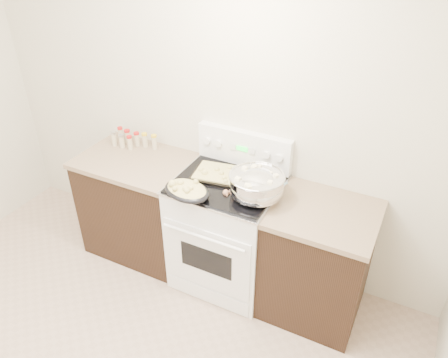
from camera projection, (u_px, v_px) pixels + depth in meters
The scene contains 10 objects.
room_shell at pixel (5, 175), 1.85m from camera, with size 4.10×3.60×2.75m.
counter_left at pixel (142, 205), 3.78m from camera, with size 0.93×0.67×0.92m.
counter_right at pixel (317, 261), 3.19m from camera, with size 0.73×0.67×0.92m.
kitchen_range at pixel (227, 230), 3.44m from camera, with size 0.78×0.73×1.22m.
mixing_bowl at pixel (256, 186), 2.99m from camera, with size 0.46×0.46×0.23m.
roasting_pan at pixel (186, 190), 3.02m from camera, with size 0.40×0.32×0.11m.
baking_sheet at pixel (222, 174), 3.25m from camera, with size 0.48×0.37×0.06m.
wooden_spoon at pixel (229, 190), 3.09m from camera, with size 0.05×0.27×0.04m.
blue_ladle at pixel (266, 195), 2.99m from camera, with size 0.13×0.27×0.10m.
spice_jars at pixel (132, 139), 3.68m from camera, with size 0.39×0.15×0.13m.
Camera 1 is at (1.53, -0.98, 2.69)m, focal length 35.00 mm.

